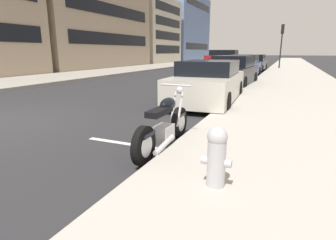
% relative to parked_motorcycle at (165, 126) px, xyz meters
% --- Properties ---
extents(sidewalk_near_curb, '(120.00, 4.40, 0.14)m').
position_rel_parked_motorcycle_xyz_m(sidewalk_near_curb, '(11.96, -2.37, -0.36)').
color(sidewalk_near_curb, '#ADA89E').
rests_on(sidewalk_near_curb, ground).
extents(sidewalk_far_curb, '(120.00, 5.00, 0.14)m').
position_rel_parked_motorcycle_xyz_m(sidewalk_far_curb, '(11.96, 11.93, -0.36)').
color(sidewalk_far_curb, gray).
rests_on(sidewalk_far_curb, ground).
extents(parking_stall_stripe, '(0.12, 2.20, 0.01)m').
position_rel_parked_motorcycle_xyz_m(parking_stall_stripe, '(-0.04, 0.53, -0.42)').
color(parking_stall_stripe, silver).
rests_on(parking_stall_stripe, ground).
extents(parked_motorcycle, '(2.16, 0.62, 1.11)m').
position_rel_parked_motorcycle_xyz_m(parked_motorcycle, '(0.00, 0.00, 0.00)').
color(parked_motorcycle, black).
rests_on(parked_motorcycle, ground).
extents(parked_car_across_street, '(4.70, 2.08, 1.42)m').
position_rel_parked_motorcycle_xyz_m(parked_car_across_street, '(4.83, 0.52, 0.25)').
color(parked_car_across_street, beige).
rests_on(parked_car_across_street, ground).
extents(parked_car_mid_block, '(4.38, 2.03, 1.51)m').
position_rel_parked_motorcycle_xyz_m(parked_car_mid_block, '(9.97, 0.63, 0.28)').
color(parked_car_mid_block, black).
rests_on(parked_car_mid_block, ground).
extents(parked_car_near_corner, '(4.27, 2.00, 1.50)m').
position_rel_parked_motorcycle_xyz_m(parked_car_near_corner, '(15.66, 0.94, 0.28)').
color(parked_car_near_corner, navy).
rests_on(parked_car_near_corner, ground).
extents(parked_car_at_intersection, '(4.47, 2.00, 1.45)m').
position_rel_parked_motorcycle_xyz_m(parked_car_at_intersection, '(21.61, 0.92, 0.25)').
color(parked_car_at_intersection, black).
rests_on(parked_car_at_intersection, ground).
extents(crossing_truck, '(2.34, 4.96, 1.90)m').
position_rel_parked_motorcycle_xyz_m(crossing_truck, '(33.18, 6.21, 0.56)').
color(crossing_truck, maroon).
rests_on(crossing_truck, ground).
extents(fire_hydrant, '(0.24, 0.36, 0.74)m').
position_rel_parked_motorcycle_xyz_m(fire_hydrant, '(-1.26, -1.24, 0.10)').
color(fire_hydrant, '#B7B7BC').
rests_on(fire_hydrant, sidewalk_near_curb).
extents(traffic_signal_near_corner, '(0.36, 0.28, 4.05)m').
position_rel_parked_motorcycle_xyz_m(traffic_signal_near_corner, '(24.81, -1.09, 2.64)').
color(traffic_signal_near_corner, black).
rests_on(traffic_signal_near_corner, sidewalk_near_curb).
extents(townhouse_far_uphill, '(15.24, 12.02, 13.05)m').
position_rel_parked_motorcycle_xyz_m(townhouse_far_uphill, '(19.55, 20.20, 6.10)').
color(townhouse_far_uphill, tan).
rests_on(townhouse_far_uphill, ground).
extents(townhouse_near_left, '(10.01, 8.16, 9.01)m').
position_rel_parked_motorcycle_xyz_m(townhouse_near_left, '(33.13, 18.27, 4.08)').
color(townhouse_near_left, beige).
rests_on(townhouse_near_left, ground).
extents(townhouse_mid_block, '(15.87, 9.64, 11.88)m').
position_rel_parked_motorcycle_xyz_m(townhouse_mid_block, '(47.24, 19.02, 5.51)').
color(townhouse_mid_block, '#6B84B2').
rests_on(townhouse_mid_block, ground).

